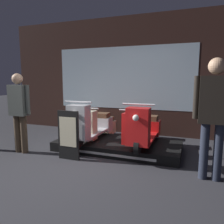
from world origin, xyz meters
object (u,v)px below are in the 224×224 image
Objects in this scene: scooter_backrow_0 at (97,128)px; person_left_browsing at (19,108)px; price_sign_board at (68,135)px; scooter_display_right at (144,129)px; scooter_display_left at (91,125)px; scooter_backrow_1 at (139,131)px; person_right_browsing at (214,109)px.

person_left_browsing is at bearing -131.51° from scooter_backrow_0.
scooter_display_right is at bearing 30.85° from price_sign_board.
person_left_browsing reaches higher than scooter_display_left.
scooter_backrow_1 is at bearing 114.17° from scooter_display_right.
person_right_browsing reaches higher than scooter_display_right.
person_left_browsing is at bearing 180.00° from person_right_browsing.
scooter_backrow_1 is at bearing 0.00° from scooter_backrow_0.
scooter_backrow_0 is (-1.29, 0.55, -0.19)m from scooter_display_right.
scooter_display_left is at bearing 180.00° from scooter_display_right.
person_right_browsing is at bearing -17.57° from scooter_display_left.
scooter_backrow_1 is 1.68m from price_sign_board.
person_left_browsing is at bearing 179.12° from price_sign_board.
scooter_display_right is 1.74× the size of price_sign_board.
person_left_browsing is (-1.15, -1.29, 0.60)m from scooter_backrow_0.
scooter_backrow_0 is 1.74× the size of price_sign_board.
scooter_display_left is at bearing -150.02° from scooter_backrow_1.
scooter_backrow_0 is at bearing 180.00° from scooter_backrow_1.
scooter_display_right is 0.89× the size of person_right_browsing.
scooter_display_right is 1.50m from price_sign_board.
scooter_display_left reaches higher than price_sign_board.
person_right_browsing is (3.61, 0.00, 0.14)m from person_left_browsing.
scooter_backrow_1 is 0.89× the size of person_right_browsing.
person_right_browsing reaches higher than scooter_backrow_1.
scooter_backrow_0 is 2.88m from person_right_browsing.
scooter_backrow_1 is 1.00× the size of person_left_browsing.
price_sign_board reaches higher than scooter_backrow_1.
scooter_display_left reaches higher than scooter_backrow_1.
scooter_display_left is 1.00× the size of person_left_browsing.
price_sign_board is at bearing -97.02° from scooter_display_left.
scooter_backrow_0 is 1.83m from person_left_browsing.
price_sign_board is at bearing -128.39° from scooter_backrow_1.
price_sign_board is at bearing -149.15° from scooter_display_right.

